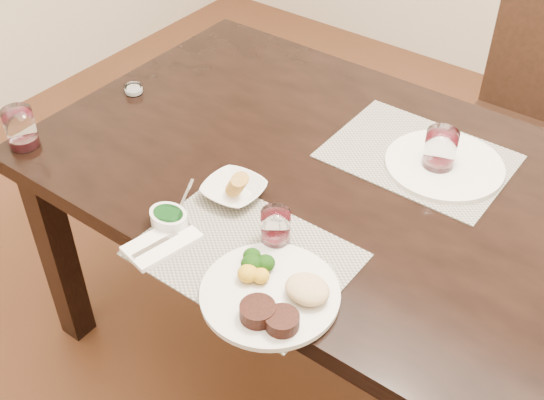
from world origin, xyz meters
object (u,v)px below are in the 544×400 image
Objects in this scene: chair_far at (527,116)px; cracker_bowl at (234,190)px; steak_knife at (280,304)px; far_plate at (444,165)px; wine_glass_near at (276,230)px; dinner_plate at (274,294)px.

chair_far reaches higher than cracker_bowl.
cracker_bowl is (-0.35, -1.18, 0.27)m from chair_far.
steak_knife is 0.63m from far_plate.
wine_glass_near is 0.30× the size of far_plate.
wine_glass_near is (-0.10, 0.14, 0.02)m from dinner_plate.
far_plate is (0.36, 0.41, -0.01)m from cracker_bowl.
chair_far reaches higher than dinner_plate.
chair_far is 1.30m from wine_glass_near.
wine_glass_near is (-0.12, 0.14, 0.04)m from steak_knife.
wine_glass_near reaches higher than steak_knife.
chair_far is 3.66× the size of steak_knife.
cracker_bowl is (-0.30, 0.22, 0.01)m from steak_knife.
far_plate is at bearing 86.91° from dinner_plate.
dinner_plate is at bearing -93.02° from chair_far.
chair_far reaches higher than far_plate.
chair_far is 1.42m from steak_knife.
dinner_plate is at bearing 179.69° from steak_knife.
steak_knife is at bearing -95.63° from far_plate.
wine_glass_near is 0.52m from far_plate.
cracker_bowl is at bearing 162.91° from steak_knife.
cracker_bowl reaches higher than far_plate.
wine_glass_near is at bearing 130.07° from dinner_plate.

